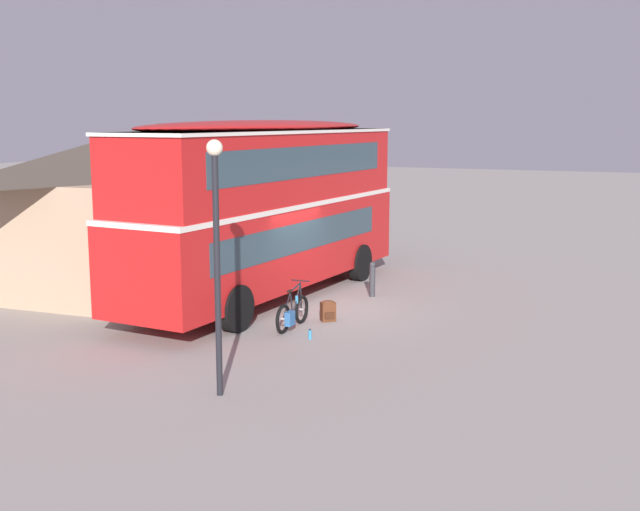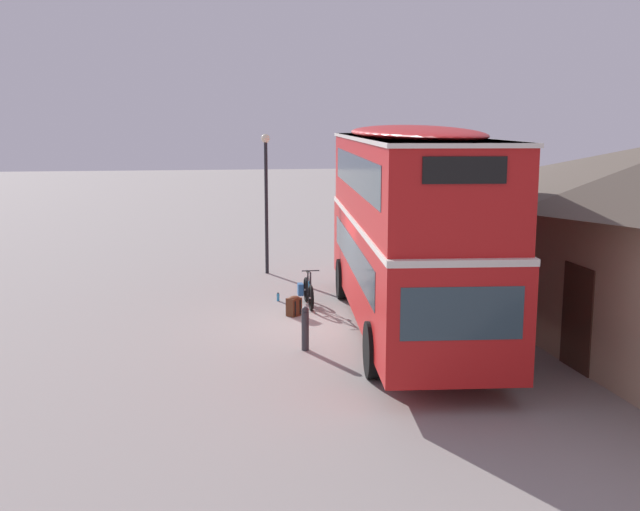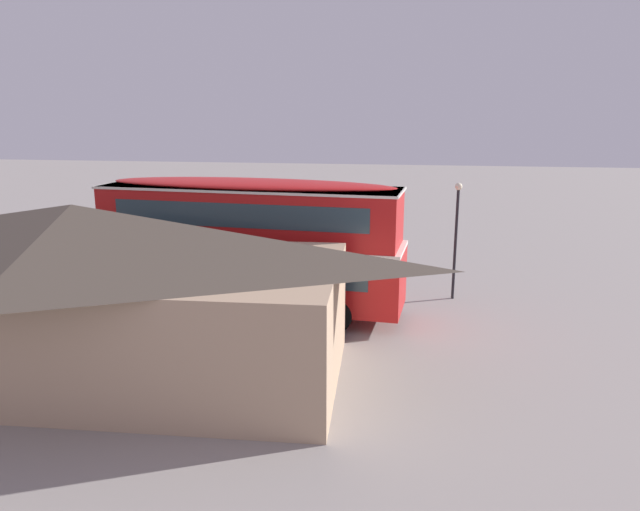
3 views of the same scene
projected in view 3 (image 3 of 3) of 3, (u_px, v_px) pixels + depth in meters
ground_plane at (282, 300)px, 22.38m from camera, size 120.00×120.00×0.00m
double_decker_bus at (250, 240)px, 20.43m from camera, size 10.92×3.40×4.79m
touring_bicycle at (333, 289)px, 22.47m from camera, size 1.68×0.46×1.06m
backpack_on_ground at (310, 287)px, 23.11m from camera, size 0.41×0.42×0.51m
water_bottle_blue_sports at (352, 291)px, 23.14m from camera, size 0.08×0.08×0.23m
pub_building at (80, 289)px, 15.64m from camera, size 14.57×6.94×4.69m
street_lamp at (456, 228)px, 21.92m from camera, size 0.28×0.28×4.47m
kerb_bollard at (238, 278)px, 23.57m from camera, size 0.16×0.16×0.97m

